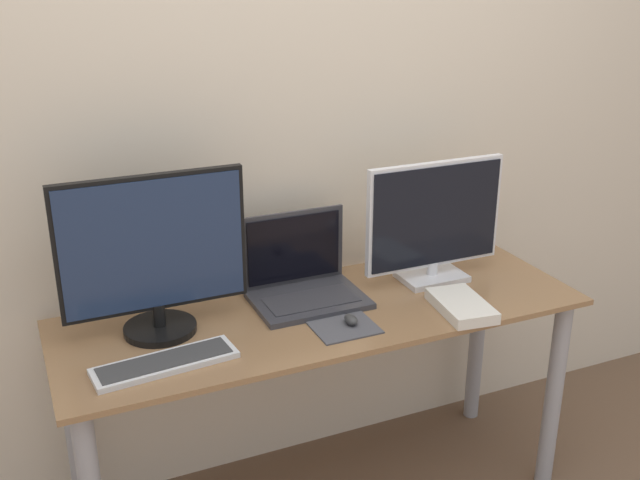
{
  "coord_description": "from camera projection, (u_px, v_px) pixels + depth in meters",
  "views": [
    {
      "loc": [
        -0.84,
        -1.6,
        1.75
      ],
      "look_at": [
        -0.01,
        0.29,
        0.95
      ],
      "focal_mm": 42.0,
      "sensor_mm": 36.0,
      "label": 1
    }
  ],
  "objects": [
    {
      "name": "mouse",
      "position": [
        351.0,
        320.0,
        2.19
      ],
      "size": [
        0.04,
        0.06,
        0.03
      ],
      "color": "#333333",
      "rests_on": "mousepad"
    },
    {
      "name": "desk",
      "position": [
        323.0,
        350.0,
        2.35
      ],
      "size": [
        1.62,
        0.56,
        0.72
      ],
      "color": "olive",
      "rests_on": "ground_plane"
    },
    {
      "name": "book",
      "position": [
        461.0,
        306.0,
        2.28
      ],
      "size": [
        0.17,
        0.25,
        0.03
      ],
      "color": "silver",
      "rests_on": "desk"
    },
    {
      "name": "laptop",
      "position": [
        302.0,
        278.0,
        2.36
      ],
      "size": [
        0.35,
        0.26,
        0.26
      ],
      "color": "#333338",
      "rests_on": "desk"
    },
    {
      "name": "monitor_right",
      "position": [
        435.0,
        222.0,
        2.44
      ],
      "size": [
        0.49,
        0.15,
        0.41
      ],
      "color": "silver",
      "rests_on": "desk"
    },
    {
      "name": "monitor_left",
      "position": [
        154.0,
        255.0,
        2.08
      ],
      "size": [
        0.53,
        0.21,
        0.47
      ],
      "color": "black",
      "rests_on": "desk"
    },
    {
      "name": "keyboard",
      "position": [
        165.0,
        363.0,
        1.98
      ],
      "size": [
        0.39,
        0.15,
        0.02
      ],
      "color": "silver",
      "rests_on": "desk"
    },
    {
      "name": "mousepad",
      "position": [
        342.0,
        325.0,
        2.2
      ],
      "size": [
        0.18,
        0.19,
        0.0
      ],
      "color": "#47474C",
      "rests_on": "desk"
    },
    {
      "name": "wall_back",
      "position": [
        280.0,
        119.0,
        2.4
      ],
      "size": [
        7.0,
        0.05,
        2.5
      ],
      "color": "beige",
      "rests_on": "ground_plane"
    }
  ]
}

